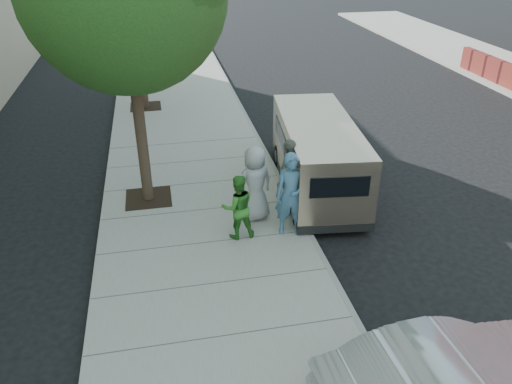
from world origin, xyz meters
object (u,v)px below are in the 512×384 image
(van, at_px, (317,154))
(person_gray_shirt, at_px, (255,184))
(sedan, at_px, (449,380))
(person_green_shirt, at_px, (238,207))
(person_striped_polo, at_px, (290,177))
(parking_meter, at_px, (295,180))
(person_officer, at_px, (291,195))

(van, xyz_separation_m, person_gray_shirt, (-2.01, -1.42, 0.04))
(van, bearing_deg, sedan, -85.45)
(person_green_shirt, bearing_deg, person_striped_polo, -153.43)
(sedan, xyz_separation_m, person_gray_shirt, (-1.75, 5.95, 0.44))
(person_gray_shirt, bearing_deg, parking_meter, 151.22)
(parking_meter, relative_size, sedan, 0.36)
(person_officer, relative_size, person_green_shirt, 1.29)
(van, distance_m, person_green_shirt, 3.35)
(van, bearing_deg, person_green_shirt, -133.37)
(parking_meter, relative_size, person_gray_shirt, 0.75)
(sedan, height_order, person_striped_polo, person_striped_polo)
(sedan, distance_m, person_gray_shirt, 6.21)
(van, height_order, person_gray_shirt, person_gray_shirt)
(person_officer, bearing_deg, van, 68.89)
(van, height_order, person_green_shirt, van)
(person_striped_polo, bearing_deg, van, -177.10)
(person_officer, distance_m, person_striped_polo, 0.95)
(person_officer, bearing_deg, person_gray_shirt, 139.37)
(van, xyz_separation_m, sedan, (-0.25, -7.37, -0.40))
(person_striped_polo, bearing_deg, person_green_shirt, -16.72)
(person_officer, height_order, person_green_shirt, person_officer)
(van, xyz_separation_m, person_striped_polo, (-1.11, -1.31, 0.08))
(person_green_shirt, bearing_deg, parking_meter, -162.48)
(person_officer, relative_size, person_striped_polo, 1.02)
(van, relative_size, person_striped_polo, 2.81)
(van, relative_size, person_officer, 2.75)
(person_green_shirt, bearing_deg, person_gray_shirt, -130.48)
(parking_meter, distance_m, person_gray_shirt, 0.96)
(parking_meter, bearing_deg, van, 75.61)
(person_officer, bearing_deg, sedan, -68.53)
(van, height_order, person_officer, person_officer)
(person_officer, distance_m, person_green_shirt, 1.25)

